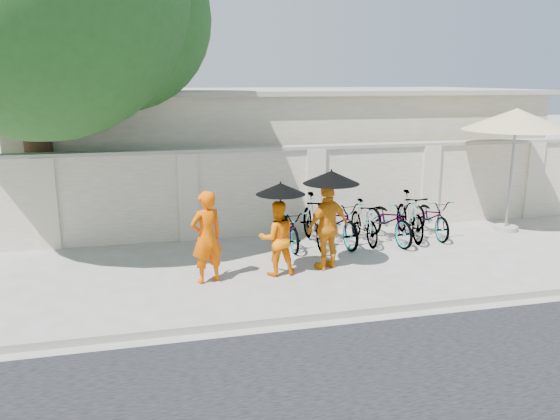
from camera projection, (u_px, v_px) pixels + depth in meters
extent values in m
plane|color=#A7A7A6|center=(259.00, 283.00, 9.90)|extent=(80.00, 80.00, 0.00)
cube|color=gray|center=(281.00, 319.00, 8.27)|extent=(40.00, 0.16, 0.12)
cube|color=beige|center=(273.00, 192.00, 12.92)|extent=(20.00, 0.30, 2.00)
cube|color=beige|center=(277.00, 147.00, 16.59)|extent=(14.00, 6.00, 3.20)
cylinder|color=brown|center=(38.00, 144.00, 12.11)|extent=(0.60, 0.60, 4.40)
sphere|color=#245922|center=(118.00, 17.00, 11.63)|extent=(4.00, 4.00, 4.00)
imported|color=#F15700|center=(207.00, 237.00, 9.78)|extent=(0.73, 0.62, 1.70)
imported|color=orange|center=(277.00, 238.00, 10.19)|extent=(0.70, 0.55, 1.43)
cylinder|color=black|center=(281.00, 212.00, 10.00)|extent=(0.02, 0.02, 0.86)
cone|color=black|center=(281.00, 189.00, 9.90)|extent=(0.91, 0.91, 0.21)
imported|color=orange|center=(328.00, 227.00, 10.50)|extent=(1.06, 0.77, 1.67)
cylinder|color=black|center=(331.00, 200.00, 10.30)|extent=(0.02, 0.02, 0.87)
cone|color=black|center=(331.00, 177.00, 10.20)|extent=(1.07, 1.07, 0.25)
cylinder|color=gray|center=(506.00, 228.00, 13.34)|extent=(0.56, 0.56, 0.11)
cylinder|color=gray|center=(511.00, 177.00, 13.05)|extent=(0.06, 0.06, 2.64)
cone|color=tan|center=(516.00, 119.00, 12.73)|extent=(2.99, 2.99, 0.50)
imported|color=gray|center=(289.00, 228.00, 11.96)|extent=(0.60, 1.66, 0.87)
imported|color=gray|center=(314.00, 220.00, 12.03)|extent=(0.61, 1.92, 1.14)
imported|color=gray|center=(338.00, 221.00, 12.21)|extent=(0.89, 2.01, 1.02)
imported|color=gray|center=(364.00, 222.00, 12.27)|extent=(0.46, 1.59, 0.95)
imported|color=gray|center=(389.00, 220.00, 12.35)|extent=(0.91, 1.98, 1.00)
imported|color=gray|center=(410.00, 215.00, 12.59)|extent=(0.74, 1.85, 1.08)
imported|color=gray|center=(431.00, 217.00, 12.81)|extent=(0.65, 1.76, 0.92)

